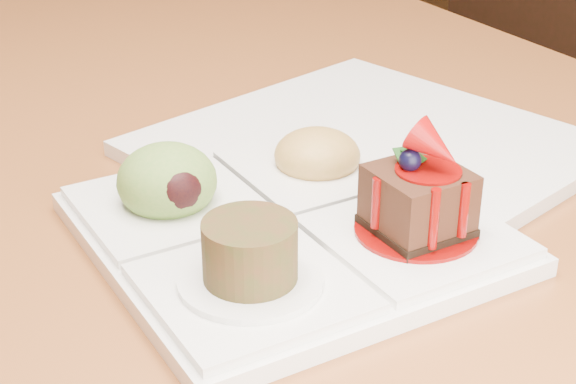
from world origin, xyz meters
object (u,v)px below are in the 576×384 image
sampler_plate (283,214)px  second_plate (368,150)px  chair_right (479,87)px  dining_table (38,145)px

sampler_plate → second_plate: size_ratio=0.83×
sampler_plate → chair_right: bearing=40.3°
dining_table → chair_right: size_ratio=1.98×
dining_table → second_plate: bearing=-58.5°
chair_right → sampler_plate: bearing=133.1°
chair_right → second_plate: (-0.62, -0.57, 0.24)m
chair_right → sampler_plate: size_ratio=3.81×
dining_table → sampler_plate: size_ratio=7.54×
dining_table → chair_right: 0.86m
second_plate → dining_table: bearing=121.5°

